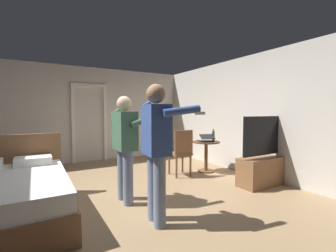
{
  "coord_description": "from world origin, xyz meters",
  "views": [
    {
      "loc": [
        -1.33,
        -3.33,
        1.38
      ],
      "look_at": [
        0.69,
        0.12,
        1.13
      ],
      "focal_mm": 24.52,
      "sensor_mm": 36.0,
      "label": 1
    }
  ],
  "objects_px": {
    "suitcase_dark": "(33,168)",
    "person_striped_shirt": "(125,141)",
    "tv_flatscreen": "(265,165)",
    "side_table": "(206,151)",
    "laptop": "(206,139)",
    "wooden_chair": "(181,151)",
    "bottle_on_table": "(213,136)",
    "bed": "(4,198)",
    "person_blue_shirt": "(157,144)"
  },
  "relations": [
    {
      "from": "bed",
      "to": "person_blue_shirt",
      "type": "height_order",
      "value": "person_blue_shirt"
    },
    {
      "from": "bed",
      "to": "suitcase_dark",
      "type": "relative_size",
      "value": 3.41
    },
    {
      "from": "wooden_chair",
      "to": "side_table",
      "type": "bearing_deg",
      "value": 1.79
    },
    {
      "from": "tv_flatscreen",
      "to": "laptop",
      "type": "relative_size",
      "value": 3.17
    },
    {
      "from": "laptop",
      "to": "bottle_on_table",
      "type": "relative_size",
      "value": 1.43
    },
    {
      "from": "tv_flatscreen",
      "to": "person_striped_shirt",
      "type": "relative_size",
      "value": 0.8
    },
    {
      "from": "bottle_on_table",
      "to": "suitcase_dark",
      "type": "distance_m",
      "value": 3.9
    },
    {
      "from": "person_blue_shirt",
      "to": "bottle_on_table",
      "type": "bearing_deg",
      "value": 34.01
    },
    {
      "from": "bed",
      "to": "suitcase_dark",
      "type": "xyz_separation_m",
      "value": [
        0.31,
        2.01,
        -0.08
      ]
    },
    {
      "from": "side_table",
      "to": "person_striped_shirt",
      "type": "bearing_deg",
      "value": -161.11
    },
    {
      "from": "suitcase_dark",
      "to": "person_striped_shirt",
      "type": "bearing_deg",
      "value": -50.73
    },
    {
      "from": "bottle_on_table",
      "to": "person_striped_shirt",
      "type": "bearing_deg",
      "value": -163.95
    },
    {
      "from": "side_table",
      "to": "person_blue_shirt",
      "type": "bearing_deg",
      "value": -142.84
    },
    {
      "from": "bed",
      "to": "person_striped_shirt",
      "type": "bearing_deg",
      "value": -5.09
    },
    {
      "from": "side_table",
      "to": "laptop",
      "type": "relative_size",
      "value": 1.71
    },
    {
      "from": "side_table",
      "to": "bottle_on_table",
      "type": "bearing_deg",
      "value": -29.74
    },
    {
      "from": "bottle_on_table",
      "to": "wooden_chair",
      "type": "bearing_deg",
      "value": 176.01
    },
    {
      "from": "tv_flatscreen",
      "to": "suitcase_dark",
      "type": "xyz_separation_m",
      "value": [
        -3.8,
        2.68,
        -0.16
      ]
    },
    {
      "from": "wooden_chair",
      "to": "suitcase_dark",
      "type": "height_order",
      "value": "wooden_chair"
    },
    {
      "from": "bed",
      "to": "wooden_chair",
      "type": "height_order",
      "value": "bed"
    },
    {
      "from": "tv_flatscreen",
      "to": "suitcase_dark",
      "type": "distance_m",
      "value": 4.65
    },
    {
      "from": "bed",
      "to": "wooden_chair",
      "type": "distance_m",
      "value": 3.11
    },
    {
      "from": "bed",
      "to": "wooden_chair",
      "type": "xyz_separation_m",
      "value": [
        3.04,
        0.6,
        0.24
      ]
    },
    {
      "from": "side_table",
      "to": "bed",
      "type": "bearing_deg",
      "value": -170.6
    },
    {
      "from": "bed",
      "to": "side_table",
      "type": "xyz_separation_m",
      "value": [
        3.73,
        0.62,
        0.17
      ]
    },
    {
      "from": "tv_flatscreen",
      "to": "bottle_on_table",
      "type": "distance_m",
      "value": 1.31
    },
    {
      "from": "tv_flatscreen",
      "to": "suitcase_dark",
      "type": "bearing_deg",
      "value": 144.8
    },
    {
      "from": "side_table",
      "to": "person_striped_shirt",
      "type": "height_order",
      "value": "person_striped_shirt"
    },
    {
      "from": "tv_flatscreen",
      "to": "person_blue_shirt",
      "type": "distance_m",
      "value": 2.56
    },
    {
      "from": "suitcase_dark",
      "to": "person_blue_shirt",
      "type": "bearing_deg",
      "value": -56.45
    },
    {
      "from": "tv_flatscreen",
      "to": "side_table",
      "type": "xyz_separation_m",
      "value": [
        -0.37,
        1.29,
        0.09
      ]
    },
    {
      "from": "side_table",
      "to": "suitcase_dark",
      "type": "relative_size",
      "value": 1.22
    },
    {
      "from": "bottle_on_table",
      "to": "wooden_chair",
      "type": "xyz_separation_m",
      "value": [
        -0.84,
        0.06,
        -0.28
      ]
    },
    {
      "from": "person_blue_shirt",
      "to": "suitcase_dark",
      "type": "relative_size",
      "value": 2.97
    },
    {
      "from": "laptop",
      "to": "person_blue_shirt",
      "type": "height_order",
      "value": "person_blue_shirt"
    },
    {
      "from": "side_table",
      "to": "bottle_on_table",
      "type": "xyz_separation_m",
      "value": [
        0.14,
        -0.08,
        0.35
      ]
    },
    {
      "from": "laptop",
      "to": "person_striped_shirt",
      "type": "distance_m",
      "value": 2.28
    },
    {
      "from": "person_striped_shirt",
      "to": "suitcase_dark",
      "type": "height_order",
      "value": "person_striped_shirt"
    },
    {
      "from": "wooden_chair",
      "to": "tv_flatscreen",
      "type": "bearing_deg",
      "value": -50.03
    },
    {
      "from": "wooden_chair",
      "to": "person_blue_shirt",
      "type": "height_order",
      "value": "person_blue_shirt"
    },
    {
      "from": "bed",
      "to": "laptop",
      "type": "xyz_separation_m",
      "value": [
        3.69,
        0.58,
        0.45
      ]
    },
    {
      "from": "laptop",
      "to": "person_blue_shirt",
      "type": "relative_size",
      "value": 0.24
    },
    {
      "from": "bed",
      "to": "person_blue_shirt",
      "type": "xyz_separation_m",
      "value": [
        1.63,
        -0.97,
        0.68
      ]
    },
    {
      "from": "bottle_on_table",
      "to": "person_blue_shirt",
      "type": "bearing_deg",
      "value": -145.99
    },
    {
      "from": "side_table",
      "to": "wooden_chair",
      "type": "height_order",
      "value": "wooden_chair"
    },
    {
      "from": "wooden_chair",
      "to": "suitcase_dark",
      "type": "xyz_separation_m",
      "value": [
        -2.73,
        1.41,
        -0.32
      ]
    },
    {
      "from": "tv_flatscreen",
      "to": "wooden_chair",
      "type": "distance_m",
      "value": 1.66
    },
    {
      "from": "laptop",
      "to": "bottle_on_table",
      "type": "distance_m",
      "value": 0.2
    },
    {
      "from": "bed",
      "to": "suitcase_dark",
      "type": "distance_m",
      "value": 2.03
    },
    {
      "from": "laptop",
      "to": "person_blue_shirt",
      "type": "distance_m",
      "value": 2.59
    }
  ]
}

